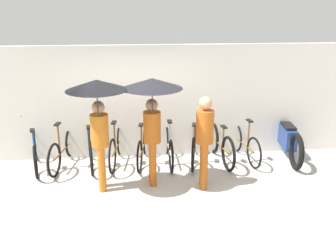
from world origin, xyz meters
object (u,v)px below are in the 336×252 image
Objects in this scene: parked_bicycle_4 at (143,146)px; parked_bicycle_6 at (194,144)px; parked_bicycle_0 at (35,152)px; parked_bicycle_5 at (169,146)px; pedestrian_center at (152,101)px; pedestrian_trailing at (205,135)px; parked_bicycle_1 at (63,149)px; parked_bicycle_7 at (220,144)px; parked_bicycle_2 at (90,148)px; parked_bicycle_8 at (244,143)px; pedestrian_leading at (98,104)px; parked_bicycle_3 at (117,146)px; motorcycle at (287,138)px.

parked_bicycle_4 is 1.11m from parked_bicycle_6.
parked_bicycle_0 is 0.95× the size of parked_bicycle_5.
pedestrian_center is 1.13m from pedestrian_trailing.
pedestrian_center is (-0.96, -1.11, 1.27)m from parked_bicycle_6.
parked_bicycle_0 is at bearing 105.98° from parked_bicycle_1.
parked_bicycle_6 is at bearing -81.43° from parked_bicycle_4.
parked_bicycle_4 and parked_bicycle_7 have the same top height.
parked_bicycle_0 reaches higher than parked_bicycle_2.
parked_bicycle_1 is 0.99× the size of parked_bicycle_7.
pedestrian_trailing is at bearing -129.92° from parked_bicycle_4.
parked_bicycle_0 is 0.79× the size of pedestrian_center.
pedestrian_center is at bearing 150.98° from parked_bicycle_6.
parked_bicycle_8 is at bearing -90.29° from parked_bicycle_7.
parked_bicycle_1 is 0.83× the size of pedestrian_leading.
pedestrian_leading is (0.90, -1.24, 1.29)m from parked_bicycle_1.
pedestrian_leading reaches higher than parked_bicycle_7.
parked_bicycle_2 is at bearing -101.15° from parked_bicycle_0.
parked_bicycle_5 is (0.56, -0.04, 0.01)m from parked_bicycle_4.
parked_bicycle_3 is 0.83× the size of pedestrian_center.
pedestrian_leading reaches higher than parked_bicycle_1.
parked_bicycle_2 is 1.81m from pedestrian_leading.
parked_bicycle_8 is at bearing -81.41° from parked_bicycle_4.
pedestrian_center reaches higher than pedestrian_trailing.
pedestrian_trailing is (1.86, 0.00, -0.63)m from pedestrian_leading.
pedestrian_leading reaches higher than parked_bicycle_5.
parked_bicycle_6 is at bearing 77.08° from parked_bicycle_7.
parked_bicycle_1 is at bearing 98.74° from parked_bicycle_3.
parked_bicycle_8 is at bearing -78.58° from parked_bicycle_6.
parked_bicycle_2 is (1.11, 0.05, 0.02)m from parked_bicycle_0.
parked_bicycle_5 reaches higher than parked_bicycle_6.
parked_bicycle_0 is at bearing -25.61° from pedestrian_center.
parked_bicycle_4 is at bearing -44.18° from pedestrian_trailing.
parked_bicycle_0 is 1.00× the size of parked_bicycle_8.
pedestrian_trailing reaches higher than parked_bicycle_5.
parked_bicycle_0 is 4.46m from parked_bicycle_8.
pedestrian_leading is at bearing 177.62° from parked_bicycle_3.
parked_bicycle_2 is at bearing 99.92° from parked_bicycle_4.
pedestrian_trailing is (3.32, -1.17, 0.67)m from parked_bicycle_0.
parked_bicycle_8 is at bearing -153.81° from pedestrian_center.
parked_bicycle_6 is 0.85× the size of motorcycle.
parked_bicycle_0 is 5.44m from motorcycle.
parked_bicycle_8 is at bearing -103.03° from parked_bicycle_0.
parked_bicycle_8 is (1.11, -0.00, -0.02)m from parked_bicycle_6.
parked_bicycle_1 is 2.00m from pedestrian_leading.
pedestrian_leading is at bearing 157.00° from parked_bicycle_4.
parked_bicycle_4 is 0.96× the size of parked_bicycle_7.
pedestrian_leading is at bearing 5.92° from pedestrian_center.
parked_bicycle_3 is at bearing -79.41° from parked_bicycle_1.
parked_bicycle_3 and parked_bicycle_8 have the same top height.
parked_bicycle_1 reaches higher than parked_bicycle_0.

